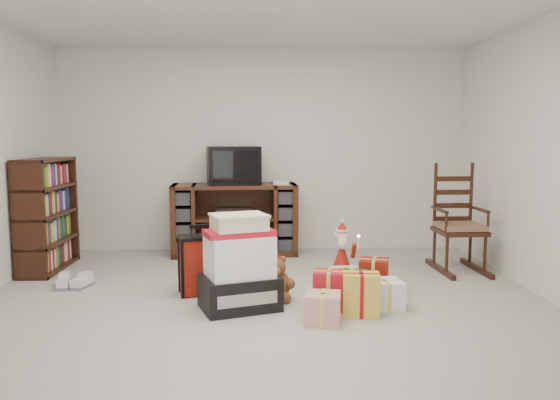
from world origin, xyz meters
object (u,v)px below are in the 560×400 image
object	(u,v)px
gift_pile	(239,269)
santa_figurine	(342,258)
tv_stand	(235,219)
teddy_bear	(276,281)
mrs_claus_figurine	(242,258)
sneaker_pair	(73,283)
rocking_chair	(458,232)
bookshelf	(47,216)
gift_cluster	(352,290)
crt_television	(233,165)
red_suitcase	(204,264)

from	to	relation	value
gift_pile	santa_figurine	bearing A→B (deg)	21.17
gift_pile	tv_stand	bearing A→B (deg)	74.54
teddy_bear	santa_figurine	distance (m)	0.90
mrs_claus_figurine	sneaker_pair	xyz separation A→B (m)	(-1.60, -0.08, -0.20)
sneaker_pair	santa_figurine	bearing A→B (deg)	2.08
gift_pile	teddy_bear	bearing A→B (deg)	18.01
gift_pile	mrs_claus_figurine	size ratio (longest dim) A/B	1.19
rocking_chair	mrs_claus_figurine	distance (m)	2.34
gift_pile	mrs_claus_figurine	bearing A→B (deg)	71.16
bookshelf	rocking_chair	size ratio (longest dim) A/B	1.01
teddy_bear	mrs_claus_figurine	bearing A→B (deg)	120.89
gift_pile	teddy_bear	distance (m)	0.42
bookshelf	mrs_claus_figurine	bearing A→B (deg)	-17.30
gift_pile	gift_cluster	distance (m)	0.98
tv_stand	sneaker_pair	bearing A→B (deg)	-138.67
mrs_claus_figurine	crt_television	xyz separation A→B (m)	(-0.15, 1.36, 0.83)
santa_figurine	teddy_bear	bearing A→B (deg)	-137.98
santa_figurine	gift_cluster	world-z (taller)	santa_figurine
tv_stand	mrs_claus_figurine	distance (m)	1.38
rocking_chair	santa_figurine	distance (m)	1.38
sneaker_pair	gift_cluster	bearing A→B (deg)	-14.87
santa_figurine	mrs_claus_figurine	bearing A→B (deg)	-175.79
mrs_claus_figurine	crt_television	distance (m)	1.60
teddy_bear	sneaker_pair	bearing A→B (deg)	166.99
bookshelf	crt_television	size ratio (longest dim) A/B	1.76
santa_figurine	sneaker_pair	xyz separation A→B (m)	(-2.59, -0.16, -0.18)
teddy_bear	rocking_chair	bearing A→B (deg)	27.48
gift_pile	gift_cluster	xyz separation A→B (m)	(0.95, 0.07, -0.21)
tv_stand	teddy_bear	bearing A→B (deg)	-79.64
tv_stand	rocking_chair	size ratio (longest dim) A/B	1.28
sneaker_pair	gift_cluster	distance (m)	2.64
mrs_claus_figurine	red_suitcase	bearing A→B (deg)	-136.35
red_suitcase	teddy_bear	size ratio (longest dim) A/B	1.63
sneaker_pair	gift_cluster	xyz separation A→B (m)	(2.57, -0.61, 0.08)
crt_television	bookshelf	bearing A→B (deg)	-169.39
sneaker_pair	gift_cluster	size ratio (longest dim) A/B	0.30
rocking_chair	teddy_bear	size ratio (longest dim) A/B	3.07
tv_stand	santa_figurine	world-z (taller)	tv_stand
gift_pile	sneaker_pair	world-z (taller)	gift_pile
santa_figurine	gift_cluster	distance (m)	0.78
bookshelf	crt_television	xyz separation A→B (m)	(1.96, 0.70, 0.50)
rocking_chair	gift_cluster	bearing A→B (deg)	-140.35
rocking_chair	sneaker_pair	xyz separation A→B (m)	(-3.89, -0.58, -0.36)
gift_cluster	mrs_claus_figurine	bearing A→B (deg)	144.00
bookshelf	gift_pile	xyz separation A→B (m)	(2.12, -1.42, -0.24)
teddy_bear	crt_television	world-z (taller)	crt_television
tv_stand	gift_cluster	distance (m)	2.35
rocking_chair	gift_cluster	world-z (taller)	rocking_chair
mrs_claus_figurine	tv_stand	bearing A→B (deg)	95.92
crt_television	red_suitcase	bearing A→B (deg)	-105.49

